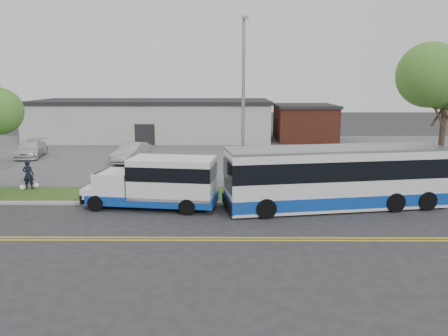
{
  "coord_description": "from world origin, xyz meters",
  "views": [
    {
      "loc": [
        2.08,
        -21.0,
        6.38
      ],
      "look_at": [
        1.96,
        2.91,
        1.6
      ],
      "focal_mm": 35.0,
      "sensor_mm": 36.0,
      "label": 1
    }
  ],
  "objects_px": {
    "parked_car_a": "(132,153)",
    "parked_car_b": "(31,149)",
    "shuttle_bus": "(160,181)",
    "pedestrian": "(28,175)",
    "streetlight_near": "(243,103)",
    "tree_east": "(447,84)",
    "transit_bus": "(336,178)"
  },
  "relations": [
    {
      "from": "streetlight_near",
      "to": "parked_car_b",
      "type": "xyz_separation_m",
      "value": [
        -17.27,
        12.33,
        -4.46
      ]
    },
    {
      "from": "tree_east",
      "to": "streetlight_near",
      "type": "distance_m",
      "value": 11.05
    },
    {
      "from": "parked_car_a",
      "to": "parked_car_b",
      "type": "relative_size",
      "value": 0.99
    },
    {
      "from": "parked_car_a",
      "to": "pedestrian",
      "type": "bearing_deg",
      "value": -103.06
    },
    {
      "from": "tree_east",
      "to": "parked_car_a",
      "type": "xyz_separation_m",
      "value": [
        -19.35,
        9.77,
        -5.35
      ]
    },
    {
      "from": "tree_east",
      "to": "parked_car_a",
      "type": "distance_m",
      "value": 22.33
    },
    {
      "from": "shuttle_bus",
      "to": "transit_bus",
      "type": "height_order",
      "value": "transit_bus"
    },
    {
      "from": "shuttle_bus",
      "to": "parked_car_b",
      "type": "height_order",
      "value": "shuttle_bus"
    },
    {
      "from": "streetlight_near",
      "to": "pedestrian",
      "type": "height_order",
      "value": "streetlight_near"
    },
    {
      "from": "transit_bus",
      "to": "parked_car_b",
      "type": "relative_size",
      "value": 2.48
    },
    {
      "from": "pedestrian",
      "to": "tree_east",
      "type": "bearing_deg",
      "value": 172.54
    },
    {
      "from": "tree_east",
      "to": "transit_bus",
      "type": "height_order",
      "value": "tree_east"
    },
    {
      "from": "streetlight_near",
      "to": "shuttle_bus",
      "type": "xyz_separation_m",
      "value": [
        -4.27,
        -2.21,
        -3.84
      ]
    },
    {
      "from": "streetlight_near",
      "to": "transit_bus",
      "type": "bearing_deg",
      "value": -24.64
    },
    {
      "from": "parked_car_a",
      "to": "parked_car_b",
      "type": "xyz_separation_m",
      "value": [
        -8.92,
        2.29,
        -0.08
      ]
    },
    {
      "from": "shuttle_bus",
      "to": "parked_car_a",
      "type": "distance_m",
      "value": 12.92
    },
    {
      "from": "transit_bus",
      "to": "parked_car_a",
      "type": "xyz_separation_m",
      "value": [
        -12.99,
        12.17,
        -0.72
      ]
    },
    {
      "from": "shuttle_bus",
      "to": "parked_car_b",
      "type": "bearing_deg",
      "value": 139.32
    },
    {
      "from": "streetlight_near",
      "to": "shuttle_bus",
      "type": "distance_m",
      "value": 6.16
    },
    {
      "from": "streetlight_near",
      "to": "parked_car_b",
      "type": "relative_size",
      "value": 2.05
    },
    {
      "from": "streetlight_near",
      "to": "parked_car_a",
      "type": "relative_size",
      "value": 2.07
    },
    {
      "from": "shuttle_bus",
      "to": "pedestrian",
      "type": "relative_size",
      "value": 4.09
    },
    {
      "from": "shuttle_bus",
      "to": "pedestrian",
      "type": "xyz_separation_m",
      "value": [
        -8.29,
        3.49,
        -0.43
      ]
    },
    {
      "from": "shuttle_bus",
      "to": "parked_car_a",
      "type": "bearing_deg",
      "value": 115.93
    },
    {
      "from": "transit_bus",
      "to": "parked_car_a",
      "type": "height_order",
      "value": "transit_bus"
    },
    {
      "from": "streetlight_near",
      "to": "parked_car_b",
      "type": "bearing_deg",
      "value": 144.49
    },
    {
      "from": "tree_east",
      "to": "streetlight_near",
      "type": "height_order",
      "value": "streetlight_near"
    },
    {
      "from": "parked_car_a",
      "to": "tree_east",
      "type": "bearing_deg",
      "value": -14.17
    },
    {
      "from": "tree_east",
      "to": "transit_bus",
      "type": "bearing_deg",
      "value": -159.31
    },
    {
      "from": "pedestrian",
      "to": "parked_car_b",
      "type": "xyz_separation_m",
      "value": [
        -4.71,
        11.06,
        -0.18
      ]
    },
    {
      "from": "streetlight_near",
      "to": "parked_car_a",
      "type": "xyz_separation_m",
      "value": [
        -8.35,
        10.04,
        -4.38
      ]
    },
    {
      "from": "transit_bus",
      "to": "parked_car_b",
      "type": "bearing_deg",
      "value": 137.01
    }
  ]
}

